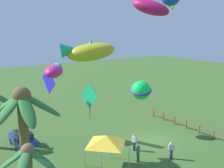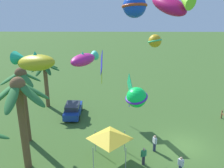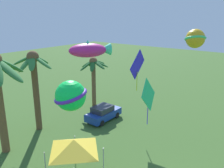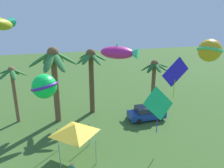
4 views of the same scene
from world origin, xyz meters
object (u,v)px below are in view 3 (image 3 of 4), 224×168
kite_fish_5 (90,50)px  palm_tree_2 (34,75)px  parked_car_0 (103,113)px  palm_tree_1 (94,70)px  festival_tent (74,145)px  kite_ball_3 (71,96)px  kite_diamond_2 (137,65)px  kite_diamond_7 (148,95)px  kite_ball_1 (195,39)px

kite_fish_5 → palm_tree_2: bearing=104.0°
kite_fish_5 → parked_car_0: bearing=27.0°
palm_tree_1 → festival_tent: size_ratio=2.00×
parked_car_0 → festival_tent: bearing=-152.1°
festival_tent → kite_ball_3: bearing=-133.4°
kite_ball_3 → kite_diamond_2: bearing=15.2°
kite_fish_5 → festival_tent: bearing=-151.4°
festival_tent → kite_ball_3: kite_ball_3 is taller
festival_tent → kite_fish_5: (4.30, 2.35, 5.24)m
kite_diamond_7 → kite_diamond_2: bearing=42.8°
palm_tree_1 → kite_ball_3: 15.88m
festival_tent → kite_diamond_7: kite_diamond_7 is taller
parked_car_0 → kite_ball_3: 13.10m
palm_tree_2 → kite_ball_3: 10.95m
kite_ball_3 → kite_diamond_7: (7.69, 0.02, -2.11)m
kite_ball_3 → palm_tree_1: bearing=37.7°
kite_diamond_2 → kite_diamond_7: (-3.16, -2.93, -1.39)m
parked_car_0 → kite_ball_3: (-9.92, -6.21, 5.89)m
kite_diamond_2 → kite_fish_5: (-4.71, 1.34, 1.79)m
palm_tree_2 → festival_tent: palm_tree_2 is taller
parked_car_0 → palm_tree_2: bearing=145.4°
kite_fish_5 → kite_ball_3: bearing=-145.1°
palm_tree_1 → kite_diamond_7: size_ratio=1.55×
parked_car_0 → kite_fish_5: size_ratio=1.17×
palm_tree_2 → kite_ball_3: size_ratio=3.25×
festival_tent → kite_ball_3: (-1.84, -1.94, 4.17)m
palm_tree_2 → parked_car_0: 7.68m
palm_tree_2 → kite_diamond_7: 10.19m
palm_tree_1 → kite_diamond_2: size_ratio=1.50×
parked_car_0 → kite_ball_3: size_ratio=1.74×
kite_ball_1 → kite_diamond_2: bearing=74.2°
kite_ball_1 → kite_fish_5: (-3.17, 6.79, -1.00)m
festival_tent → palm_tree_2: bearing=69.4°
parked_car_0 → kite_ball_1: 11.81m
parked_car_0 → kite_diamond_7: size_ratio=1.06×
palm_tree_2 → kite_ball_1: size_ratio=3.67×
palm_tree_1 → palm_tree_2: 7.71m
kite_diamond_2 → kite_diamond_7: 4.53m
palm_tree_2 → kite_fish_5: size_ratio=2.17×
parked_car_0 → kite_fish_5: kite_fish_5 is taller
kite_fish_5 → kite_diamond_7: kite_fish_5 is taller
kite_ball_3 → kite_fish_5: size_ratio=0.67×
palm_tree_1 → palm_tree_2: palm_tree_2 is taller
palm_tree_1 → parked_car_0: palm_tree_1 is taller
festival_tent → kite_fish_5: 7.17m
palm_tree_1 → festival_tent: (-10.58, -7.66, -1.76)m
kite_diamond_2 → festival_tent: bearing=-173.6°
kite_diamond_7 → kite_ball_1: bearing=-57.1°
festival_tent → kite_ball_1: bearing=-30.7°
festival_tent → kite_diamond_7: bearing=-18.2°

